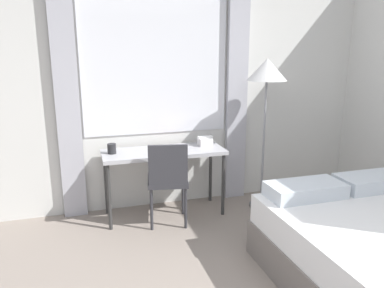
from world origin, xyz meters
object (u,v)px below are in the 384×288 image
(desk, at_px, (164,156))
(telephone, at_px, (205,141))
(standing_lamp, at_px, (267,77))
(book, at_px, (169,149))
(desk_chair, at_px, (168,177))
(mug, at_px, (112,149))

(desk, xyz_separation_m, telephone, (0.49, 0.07, 0.11))
(standing_lamp, bearing_deg, book, 172.94)
(desk_chair, relative_size, mug, 8.57)
(desk_chair, bearing_deg, mug, 161.33)
(standing_lamp, height_order, book, standing_lamp)
(desk, distance_m, standing_lamp, 1.37)
(desk, distance_m, mug, 0.55)
(desk, xyz_separation_m, book, (0.06, 0.00, 0.08))
(desk, relative_size, telephone, 7.76)
(telephone, xyz_separation_m, mug, (-1.02, -0.04, 0.00))
(telephone, bearing_deg, desk, -171.91)
(standing_lamp, bearing_deg, desk_chair, -173.09)
(desk_chair, distance_m, book, 0.36)
(desk, height_order, mug, mug)
(desk_chair, bearing_deg, desk, 96.25)
(telephone, distance_m, book, 0.43)
(desk, relative_size, mug, 12.56)
(telephone, distance_m, mug, 1.02)
(desk, relative_size, book, 4.75)
(telephone, height_order, book, telephone)
(book, height_order, mug, mug)
(desk, distance_m, telephone, 0.50)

